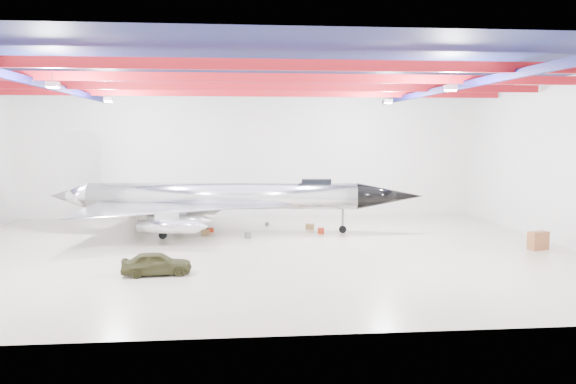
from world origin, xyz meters
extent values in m
plane|color=#C1B799|center=(0.00, 0.00, 0.00)|extent=(40.00, 40.00, 0.00)
plane|color=silver|center=(0.00, 15.00, 5.50)|extent=(40.00, 0.00, 40.00)
plane|color=silver|center=(20.00, 0.00, 5.50)|extent=(0.00, 30.00, 30.00)
plane|color=#0A0F38|center=(0.00, 0.00, 11.00)|extent=(40.00, 40.00, 0.00)
cube|color=maroon|center=(0.00, -9.00, 10.40)|extent=(39.50, 0.25, 0.50)
cube|color=maroon|center=(0.00, -3.00, 10.40)|extent=(39.50, 0.25, 0.50)
cube|color=maroon|center=(0.00, 3.00, 10.40)|extent=(39.50, 0.25, 0.50)
cube|color=maroon|center=(0.00, 9.00, 10.40)|extent=(39.50, 0.25, 0.50)
cube|color=#0B0B43|center=(-12.00, 0.00, 10.10)|extent=(0.25, 29.50, 0.40)
cube|color=#0B0B43|center=(12.00, 0.00, 10.10)|extent=(0.25, 29.50, 0.40)
cube|color=silver|center=(-10.00, -6.00, 9.70)|extent=(0.55, 0.55, 0.25)
cube|color=silver|center=(10.00, -6.00, 9.70)|extent=(0.55, 0.55, 0.25)
cube|color=silver|center=(-10.00, 6.00, 9.70)|extent=(0.55, 0.55, 0.25)
cube|color=silver|center=(10.00, 6.00, 9.70)|extent=(0.55, 0.55, 0.25)
cylinder|color=silver|center=(-2.12, 6.64, 2.75)|extent=(19.73, 3.89, 1.96)
cone|color=black|center=(10.09, 5.43, 2.75)|extent=(5.08, 2.44, 1.96)
cone|color=silver|center=(-13.36, 7.76, 2.75)|extent=(3.12, 2.24, 1.96)
cube|color=silver|center=(-12.38, 7.66, 5.30)|extent=(2.75, 0.39, 4.42)
cube|color=black|center=(4.72, 5.96, 3.78)|extent=(2.23, 1.00, 0.49)
cylinder|color=silver|center=(-5.59, 1.56, 1.37)|extent=(3.80, 1.25, 0.88)
cylinder|color=silver|center=(-5.34, 4.00, 1.37)|extent=(3.80, 1.25, 0.88)
cylinder|color=silver|center=(-4.76, 9.86, 1.37)|extent=(3.80, 1.25, 0.88)
cylinder|color=silver|center=(-4.52, 12.31, 1.37)|extent=(3.80, 1.25, 0.88)
cylinder|color=#59595B|center=(6.67, 5.77, 0.88)|extent=(0.18, 0.18, 1.77)
cylinder|color=black|center=(6.67, 5.77, 0.27)|extent=(0.57, 0.27, 0.55)
cylinder|color=#59595B|center=(-6.27, 4.59, 0.88)|extent=(0.18, 0.18, 1.77)
cylinder|color=black|center=(-6.27, 4.59, 0.27)|extent=(0.57, 0.27, 0.55)
cylinder|color=#59595B|center=(-5.79, 9.47, 0.88)|extent=(0.18, 0.18, 1.77)
cylinder|color=black|center=(-5.79, 9.47, 0.27)|extent=(0.57, 0.27, 0.55)
imported|color=#333319|center=(-5.30, -5.50, 0.61)|extent=(3.70, 1.75, 1.22)
cube|color=brown|center=(17.85, -1.30, 0.58)|extent=(1.40, 0.99, 1.16)
cube|color=maroon|center=(-3.10, 7.10, 0.16)|extent=(0.53, 0.47, 0.31)
cylinder|color=#59595B|center=(-0.36, 4.32, 0.21)|extent=(0.51, 0.51, 0.42)
cube|color=olive|center=(4.47, 7.57, 0.21)|extent=(0.73, 0.65, 0.43)
cube|color=#59595B|center=(-8.30, 7.15, 0.13)|extent=(0.44, 0.39, 0.26)
cylinder|color=maroon|center=(5.04, 5.65, 0.22)|extent=(0.62, 0.62, 0.43)
cube|color=olive|center=(-3.40, 5.84, 0.19)|extent=(0.59, 0.49, 0.38)
cylinder|color=#59595B|center=(1.29, 9.53, 0.15)|extent=(0.44, 0.44, 0.31)
camera|label=1|loc=(-1.16, -34.61, 7.31)|focal=35.00mm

